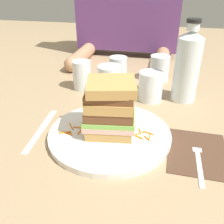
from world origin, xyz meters
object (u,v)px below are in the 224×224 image
at_px(fork, 199,157).
at_px(water_bottle, 187,66).
at_px(napkin_dark, 197,152).
at_px(empty_tumbler_2, 118,69).
at_px(sandwich, 110,109).
at_px(main_plate, 109,135).
at_px(empty_tumbler_3, 110,80).
at_px(knife, 40,131).
at_px(empty_tumbler_1, 159,68).
at_px(juice_glass, 150,88).
at_px(empty_tumbler_0, 82,75).

distance_m(fork, water_bottle, 0.31).
xyz_separation_m(napkin_dark, empty_tumbler_2, (-0.25, 0.38, 0.04)).
xyz_separation_m(sandwich, napkin_dark, (0.20, -0.02, -0.08)).
xyz_separation_m(main_plate, empty_tumbler_3, (-0.06, 0.25, 0.04)).
xyz_separation_m(napkin_dark, water_bottle, (-0.03, 0.27, 0.11)).
height_order(water_bottle, empty_tumbler_3, water_bottle).
height_order(napkin_dark, knife, same).
xyz_separation_m(empty_tumbler_1, empty_tumbler_3, (-0.15, -0.16, 0.00)).
distance_m(sandwich, juice_glass, 0.25).
bearing_deg(knife, juice_glass, 43.25).
height_order(main_plate, fork, main_plate).
distance_m(knife, juice_glass, 0.35).
xyz_separation_m(juice_glass, empty_tumbler_1, (0.02, 0.17, 0.01)).
bearing_deg(empty_tumbler_3, water_bottle, 1.98).
height_order(main_plate, empty_tumbler_0, empty_tumbler_0).
distance_m(sandwich, empty_tumbler_2, 0.37).
distance_m(main_plate, napkin_dark, 0.21).
bearing_deg(fork, napkin_dark, 90.15).
distance_m(sandwich, knife, 0.19).
height_order(knife, empty_tumbler_3, empty_tumbler_3).
relative_size(main_plate, fork, 1.78).
relative_size(juice_glass, empty_tumbler_2, 1.01).
relative_size(main_plate, juice_glass, 3.26).
bearing_deg(empty_tumbler_1, empty_tumbler_0, -151.68).
bearing_deg(water_bottle, juice_glass, -165.99).
xyz_separation_m(knife, empty_tumbler_2, (0.13, 0.37, 0.04)).
bearing_deg(water_bottle, empty_tumbler_0, 177.67).
relative_size(empty_tumbler_0, empty_tumbler_3, 1.03).
bearing_deg(sandwich, napkin_dark, -4.31).
xyz_separation_m(knife, juice_glass, (0.26, 0.24, 0.04)).
bearing_deg(napkin_dark, knife, 179.35).
relative_size(empty_tumbler_0, empty_tumbler_1, 1.06).
height_order(napkin_dark, empty_tumbler_2, empty_tumbler_2).
relative_size(sandwich, fork, 0.80).
bearing_deg(main_plate, fork, -10.23).
height_order(sandwich, empty_tumbler_1, sandwich).
xyz_separation_m(fork, empty_tumbler_2, (-0.25, 0.40, 0.04)).
xyz_separation_m(fork, knife, (-0.38, 0.03, -0.00)).
height_order(fork, juice_glass, juice_glass).
relative_size(napkin_dark, empty_tumbler_2, 1.86).
distance_m(main_plate, empty_tumbler_1, 0.42).
bearing_deg(water_bottle, sandwich, -125.06).
distance_m(napkin_dark, empty_tumbler_0, 0.46).
bearing_deg(water_bottle, empty_tumbler_3, -178.02).
relative_size(fork, empty_tumbler_2, 1.85).
height_order(fork, water_bottle, water_bottle).
bearing_deg(empty_tumbler_1, water_bottle, -61.09).
xyz_separation_m(napkin_dark, empty_tumbler_1, (-0.11, 0.42, 0.04)).
relative_size(napkin_dark, empty_tumbler_3, 1.76).
relative_size(napkin_dark, empty_tumbler_1, 1.82).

